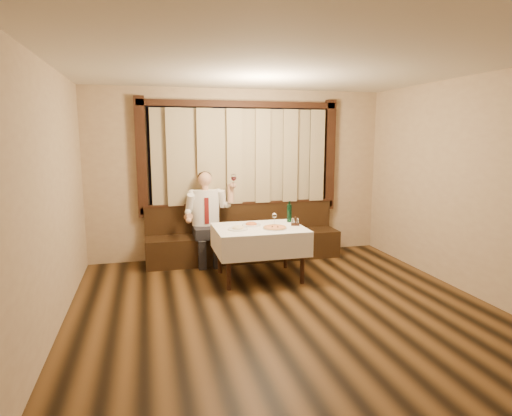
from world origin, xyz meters
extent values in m
cube|color=black|center=(0.00, 0.00, -0.01)|extent=(5.00, 6.00, 0.01)
cube|color=silver|center=(0.00, 0.00, 2.80)|extent=(5.00, 6.00, 0.01)
cube|color=tan|center=(0.00, 3.00, 1.40)|extent=(5.00, 0.01, 2.80)
cube|color=tan|center=(-2.50, 0.00, 1.40)|extent=(0.01, 6.00, 2.80)
cube|color=tan|center=(2.50, 0.00, 1.40)|extent=(0.01, 6.00, 2.80)
cube|color=black|center=(0.00, 2.98, 1.70)|extent=(3.00, 0.02, 1.60)
cube|color=orange|center=(-0.70, 2.97, 1.40)|extent=(0.50, 0.01, 0.40)
cube|color=black|center=(0.00, 2.94, 0.85)|extent=(3.30, 0.12, 0.10)
cube|color=black|center=(0.00, 2.94, 2.55)|extent=(3.30, 0.12, 0.10)
cube|color=black|center=(-1.60, 2.94, 1.70)|extent=(0.16, 0.12, 1.90)
cube|color=black|center=(1.60, 2.94, 1.70)|extent=(0.16, 0.12, 1.90)
cube|color=#867656|center=(0.00, 2.88, 1.70)|extent=(2.90, 0.08, 1.55)
cube|color=black|center=(0.00, 2.68, 0.23)|extent=(3.20, 0.60, 0.45)
cube|color=black|center=(0.00, 2.92, 0.68)|extent=(3.20, 0.12, 0.45)
cube|color=black|center=(0.00, 2.92, 0.92)|extent=(3.20, 0.14, 0.04)
cylinder|color=black|center=(-0.52, 1.33, 0.35)|extent=(0.06, 0.06, 0.71)
cylinder|color=black|center=(0.52, 1.33, 0.35)|extent=(0.06, 0.06, 0.71)
cylinder|color=black|center=(-0.52, 2.07, 0.35)|extent=(0.06, 0.06, 0.71)
cylinder|color=black|center=(0.52, 2.07, 0.35)|extent=(0.06, 0.06, 0.71)
cube|color=black|center=(0.00, 1.70, 0.73)|extent=(1.20, 0.90, 0.04)
cube|color=white|center=(0.00, 1.70, 0.75)|extent=(1.26, 0.96, 0.01)
cube|color=white|center=(0.00, 1.22, 0.58)|extent=(1.26, 0.01, 0.35)
cube|color=white|center=(0.00, 2.18, 0.58)|extent=(1.26, 0.01, 0.35)
cube|color=white|center=(-0.63, 1.70, 0.58)|extent=(0.01, 0.96, 0.35)
cube|color=white|center=(0.63, 1.70, 0.58)|extent=(0.01, 0.96, 0.35)
cylinder|color=white|center=(0.18, 1.55, 0.76)|extent=(0.34, 0.34, 0.01)
cylinder|color=#D54620|center=(0.18, 1.55, 0.77)|extent=(0.31, 0.31, 0.01)
torus|color=tan|center=(0.18, 1.55, 0.78)|extent=(0.33, 0.33, 0.02)
sphere|color=black|center=(0.15, 1.57, 0.78)|extent=(0.02, 0.02, 0.02)
sphere|color=black|center=(0.22, 1.54, 0.78)|extent=(0.02, 0.02, 0.02)
cylinder|color=white|center=(-0.09, 1.84, 0.76)|extent=(0.27, 0.27, 0.02)
ellipsoid|color=#C0441E|center=(-0.09, 1.84, 0.81)|extent=(0.17, 0.17, 0.08)
cylinder|color=white|center=(-0.33, 1.62, 0.76)|extent=(0.29, 0.29, 0.02)
ellipsoid|color=beige|center=(-0.33, 1.62, 0.81)|extent=(0.18, 0.18, 0.08)
cylinder|color=#0D3D22|center=(0.53, 1.95, 0.89)|extent=(0.07, 0.07, 0.27)
cylinder|color=#0D3D22|center=(0.53, 1.95, 1.04)|extent=(0.03, 0.03, 0.06)
cylinder|color=silver|center=(0.53, 1.95, 1.08)|extent=(0.03, 0.03, 0.01)
cylinder|color=white|center=(0.25, 1.80, 0.76)|extent=(0.06, 0.06, 0.01)
cylinder|color=white|center=(0.25, 1.80, 0.81)|extent=(0.01, 0.01, 0.09)
ellipsoid|color=white|center=(0.25, 1.80, 0.90)|extent=(0.07, 0.07, 0.08)
cube|color=black|center=(0.53, 1.68, 0.78)|extent=(0.13, 0.09, 0.04)
cube|color=black|center=(0.53, 1.68, 0.84)|extent=(0.03, 0.06, 0.09)
cylinder|color=white|center=(0.50, 1.68, 0.82)|extent=(0.03, 0.03, 0.07)
cylinder|color=silver|center=(0.50, 1.68, 0.86)|extent=(0.03, 0.03, 0.01)
cylinder|color=white|center=(0.56, 1.67, 0.82)|extent=(0.03, 0.03, 0.07)
cylinder|color=silver|center=(0.56, 1.67, 0.86)|extent=(0.03, 0.03, 0.01)
cube|color=black|center=(-0.63, 2.55, 0.53)|extent=(0.42, 0.47, 0.17)
cube|color=black|center=(-0.75, 2.32, 0.23)|extent=(0.12, 0.13, 0.45)
cube|color=black|center=(-0.52, 2.32, 0.23)|extent=(0.12, 0.13, 0.45)
ellipsoid|color=white|center=(-0.63, 2.71, 0.90)|extent=(0.44, 0.27, 0.57)
cube|color=maroon|center=(-0.63, 2.57, 0.87)|extent=(0.07, 0.01, 0.42)
cylinder|color=tan|center=(-0.63, 2.71, 1.23)|extent=(0.11, 0.11, 0.08)
sphere|color=tan|center=(-0.63, 2.71, 1.36)|extent=(0.22, 0.22, 0.22)
ellipsoid|color=black|center=(-0.63, 2.74, 1.40)|extent=(0.23, 0.23, 0.17)
sphere|color=white|center=(-0.84, 2.71, 1.13)|extent=(0.14, 0.14, 0.14)
sphere|color=white|center=(-0.42, 2.71, 1.13)|extent=(0.14, 0.14, 0.14)
sphere|color=tan|center=(-0.95, 2.28, 0.79)|extent=(0.09, 0.09, 0.09)
sphere|color=tan|center=(-0.21, 2.53, 1.27)|extent=(0.10, 0.10, 0.10)
cylinder|color=white|center=(-0.21, 2.50, 1.31)|extent=(0.01, 0.01, 0.12)
ellipsoid|color=white|center=(-0.21, 2.50, 1.40)|extent=(0.09, 0.09, 0.11)
ellipsoid|color=#4C070F|center=(-0.21, 2.50, 1.38)|extent=(0.07, 0.07, 0.06)
camera|label=1|loc=(-1.53, -4.06, 2.04)|focal=30.00mm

